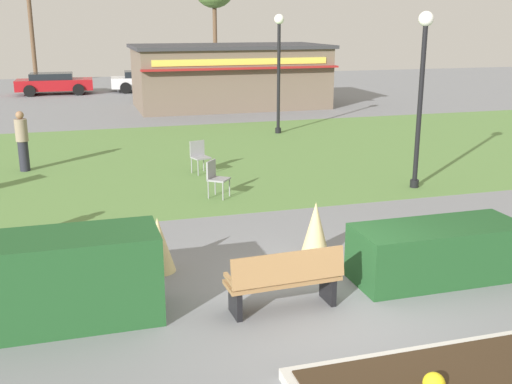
# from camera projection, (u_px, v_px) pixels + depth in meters

# --- Properties ---
(ground_plane) EXTENTS (80.00, 80.00, 0.00)m
(ground_plane) POSITION_uv_depth(u_px,v_px,m) (328.00, 299.00, 9.39)
(ground_plane) COLOR slate
(lawn_patch) EXTENTS (36.00, 12.00, 0.01)m
(lawn_patch) POSITION_uv_depth(u_px,v_px,m) (196.00, 157.00, 19.08)
(lawn_patch) COLOR #5B8442
(lawn_patch) RESTS_ON ground_plane
(park_bench) EXTENTS (1.72, 0.60, 0.95)m
(park_bench) POSITION_uv_depth(u_px,v_px,m) (285.00, 280.00, 8.90)
(park_bench) COLOR #9E7547
(park_bench) RESTS_ON ground_plane
(hedge_left) EXTENTS (2.80, 1.10, 1.28)m
(hedge_left) POSITION_uv_depth(u_px,v_px,m) (58.00, 280.00, 8.51)
(hedge_left) COLOR #1E4C23
(hedge_left) RESTS_ON ground_plane
(hedge_right) EXTENTS (2.79, 1.10, 0.91)m
(hedge_right) POSITION_uv_depth(u_px,v_px,m) (437.00, 252.00, 10.04)
(hedge_right) COLOR #1E4C23
(hedge_right) RESTS_ON ground_plane
(ornamental_grass_behind_left) EXTENTS (0.56, 0.56, 0.95)m
(ornamental_grass_behind_left) POSITION_uv_depth(u_px,v_px,m) (158.00, 245.00, 10.31)
(ornamental_grass_behind_left) COLOR #D1BC7F
(ornamental_grass_behind_left) RESTS_ON ground_plane
(ornamental_grass_behind_right) EXTENTS (0.53, 0.53, 1.01)m
(ornamental_grass_behind_right) POSITION_uv_depth(u_px,v_px,m) (315.00, 229.00, 10.99)
(ornamental_grass_behind_right) COLOR #D1BC7F
(ornamental_grass_behind_right) RESTS_ON ground_plane
(lamppost_mid) EXTENTS (0.36, 0.36, 4.31)m
(lamppost_mid) POSITION_uv_depth(u_px,v_px,m) (422.00, 80.00, 14.92)
(lamppost_mid) COLOR black
(lamppost_mid) RESTS_ON ground_plane
(lamppost_far) EXTENTS (0.36, 0.36, 4.31)m
(lamppost_far) POSITION_uv_depth(u_px,v_px,m) (279.00, 60.00, 22.41)
(lamppost_far) COLOR black
(lamppost_far) RESTS_ON ground_plane
(trash_bin) EXTENTS (0.52, 0.52, 0.93)m
(trash_bin) POSITION_uv_depth(u_px,v_px,m) (57.00, 276.00, 9.08)
(trash_bin) COLOR #2D4233
(trash_bin) RESTS_ON ground_plane
(food_kiosk) EXTENTS (9.25, 5.17, 2.97)m
(food_kiosk) POSITION_uv_depth(u_px,v_px,m) (230.00, 76.00, 29.80)
(food_kiosk) COLOR #6B5B4C
(food_kiosk) RESTS_ON ground_plane
(cafe_chair_east) EXTENTS (0.55, 0.55, 0.89)m
(cafe_chair_east) POSITION_uv_depth(u_px,v_px,m) (199.00, 154.00, 16.99)
(cafe_chair_east) COLOR gray
(cafe_chair_east) RESTS_ON ground_plane
(cafe_chair_center) EXTENTS (0.62, 0.62, 0.89)m
(cafe_chair_center) POSITION_uv_depth(u_px,v_px,m) (215.00, 176.00, 14.65)
(cafe_chair_center) COLOR gray
(cafe_chair_center) RESTS_ON ground_plane
(person_standing) EXTENTS (0.34, 0.34, 1.69)m
(person_standing) POSITION_uv_depth(u_px,v_px,m) (22.00, 141.00, 17.12)
(person_standing) COLOR #23232D
(person_standing) RESTS_ON ground_plane
(parked_car_west_slot) EXTENTS (4.25, 2.16, 1.20)m
(parked_car_west_slot) POSITION_uv_depth(u_px,v_px,m) (54.00, 83.00, 35.07)
(parked_car_west_slot) COLOR maroon
(parked_car_west_slot) RESTS_ON ground_plane
(parked_car_center_slot) EXTENTS (4.31, 2.26, 1.20)m
(parked_car_center_slot) POSITION_uv_depth(u_px,v_px,m) (147.00, 80.00, 36.50)
(parked_car_center_slot) COLOR silver
(parked_car_center_slot) RESTS_ON ground_plane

